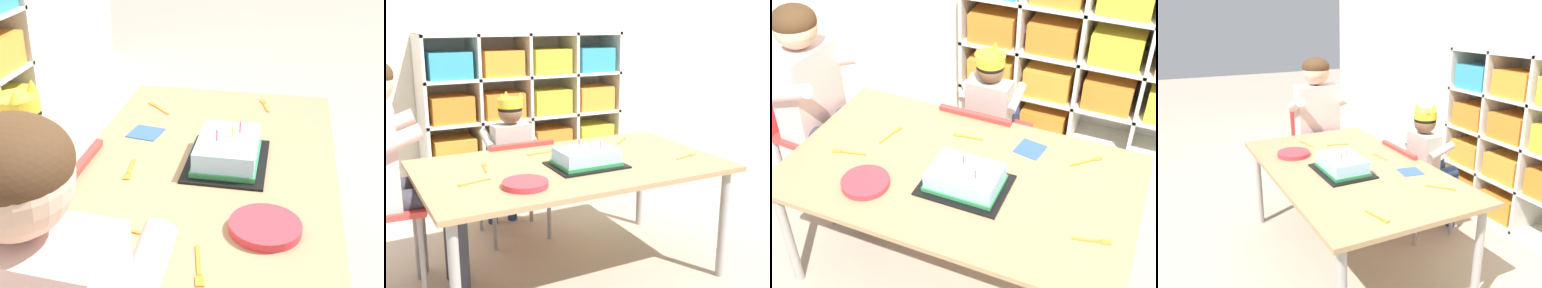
# 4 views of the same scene
# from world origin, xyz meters

# --- Properties ---
(ground) EXTENTS (16.00, 16.00, 0.00)m
(ground) POSITION_xyz_m (0.00, 0.00, 0.00)
(ground) COLOR tan
(storage_cubby_shelf) EXTENTS (1.40, 0.33, 1.14)m
(storage_cubby_shelf) POSITION_xyz_m (0.20, 1.21, 0.58)
(storage_cubby_shelf) COLOR silver
(storage_cubby_shelf) RESTS_ON ground
(activity_table) EXTENTS (1.40, 0.82, 0.57)m
(activity_table) POSITION_xyz_m (0.00, 0.00, 0.52)
(activity_table) COLOR #A37F56
(activity_table) RESTS_ON ground
(classroom_chair_blue) EXTENTS (0.38, 0.36, 0.59)m
(classroom_chair_blue) POSITION_xyz_m (-0.09, 0.50, 0.37)
(classroom_chair_blue) COLOR red
(classroom_chair_blue) RESTS_ON ground
(child_with_crown) EXTENTS (0.30, 0.31, 0.84)m
(child_with_crown) POSITION_xyz_m (-0.09, 0.61, 0.52)
(child_with_crown) COLOR #B2ADA3
(child_with_crown) RESTS_ON ground
(classroom_chair_adult_side) EXTENTS (0.38, 0.37, 0.71)m
(classroom_chair_adult_side) POSITION_xyz_m (-0.88, 0.16, 0.45)
(classroom_chair_adult_side) COLOR red
(classroom_chair_adult_side) RESTS_ON ground
(adult_helper_seated) EXTENTS (0.44, 0.42, 1.07)m
(adult_helper_seated) POSITION_xyz_m (-0.76, 0.15, 0.67)
(adult_helper_seated) COLOR beige
(adult_helper_seated) RESTS_ON ground
(birthday_cake_on_tray) EXTENTS (0.33, 0.25, 0.12)m
(birthday_cake_on_tray) POSITION_xyz_m (0.05, -0.07, 0.60)
(birthday_cake_on_tray) COLOR black
(birthday_cake_on_tray) RESTS_ON activity_table
(paper_plate_stack) EXTENTS (0.19, 0.19, 0.02)m
(paper_plate_stack) POSITION_xyz_m (-0.31, -0.21, 0.58)
(paper_plate_stack) COLOR #DB333D
(paper_plate_stack) RESTS_ON activity_table
(paper_napkin_square) EXTENTS (0.13, 0.13, 0.00)m
(paper_napkin_square) POSITION_xyz_m (0.21, 0.25, 0.57)
(paper_napkin_square) COLOR #3356B7
(paper_napkin_square) RESTS_ON activity_table
(fork_scattered_mid_table) EXTENTS (0.04, 0.14, 0.00)m
(fork_scattered_mid_table) POSITION_xyz_m (-0.38, 0.12, 0.57)
(fork_scattered_mid_table) COLOR orange
(fork_scattered_mid_table) RESTS_ON activity_table
(fork_near_child_seat) EXTENTS (0.13, 0.05, 0.00)m
(fork_near_child_seat) POSITION_xyz_m (0.57, -0.15, 0.57)
(fork_near_child_seat) COLOR orange
(fork_near_child_seat) RESTS_ON activity_table
(fork_beside_plate_stack) EXTENTS (0.13, 0.03, 0.00)m
(fork_beside_plate_stack) POSITION_xyz_m (-0.07, 0.23, 0.57)
(fork_beside_plate_stack) COLOR orange
(fork_beside_plate_stack) RESTS_ON activity_table
(fork_at_table_front_edge) EXTENTS (0.15, 0.05, 0.00)m
(fork_at_table_front_edge) POSITION_xyz_m (-0.49, -0.07, 0.57)
(fork_at_table_front_edge) COLOR orange
(fork_at_table_front_edge) RESTS_ON activity_table
(fork_near_cake_tray) EXTENTS (0.11, 0.11, 0.00)m
(fork_near_cake_tray) POSITION_xyz_m (0.45, 0.27, 0.57)
(fork_near_cake_tray) COLOR orange
(fork_near_cake_tray) RESTS_ON activity_table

